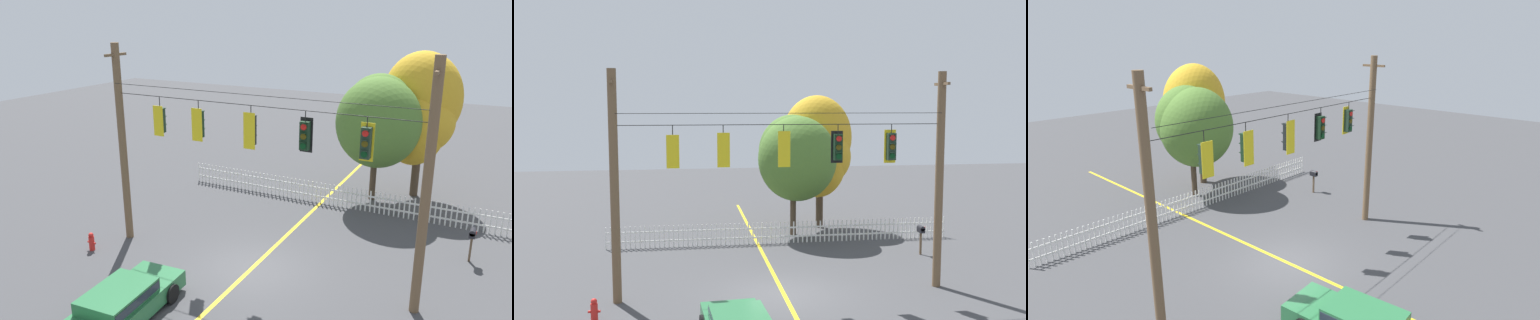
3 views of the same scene
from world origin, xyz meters
TOP-DOWN VIEW (x-y plane):
  - ground at (0.00, 0.00)m, footprint 80.00×80.00m
  - lane_centerline_stripe at (0.00, 0.00)m, footprint 0.16×36.00m
  - signal_support_span at (0.00, -0.00)m, footprint 11.93×1.10m
  - traffic_signal_northbound_secondary at (-3.85, -0.01)m, footprint 0.43×0.38m
  - traffic_signal_eastbound_side at (-2.13, -0.01)m, footprint 0.43×0.38m
  - traffic_signal_southbound_primary at (-0.02, -0.01)m, footprint 0.43×0.38m
  - traffic_signal_northbound_primary at (1.94, 0.01)m, footprint 0.43×0.38m
  - traffic_signal_westbound_side at (3.93, 0.01)m, footprint 0.43×0.38m
  - white_picket_fence at (1.22, 7.29)m, footprint 16.88×0.06m
  - autumn_maple_near_fence at (2.17, 8.92)m, footprint 4.03×4.23m
  - autumn_maple_mid at (3.78, 10.52)m, footprint 3.87×3.77m
  - parked_car at (-2.02, -4.68)m, footprint 2.14×4.71m
  - fire_hydrant at (-6.33, -1.63)m, footprint 0.38×0.22m
  - roadside_mailbox at (7.07, 4.29)m, footprint 0.25×0.44m

SIDE VIEW (x-z plane):
  - ground at x=0.00m, z-range 0.00..0.00m
  - lane_centerline_stripe at x=0.00m, z-range 0.00..0.01m
  - fire_hydrant at x=-6.33m, z-range -0.01..0.74m
  - white_picket_fence at x=1.22m, z-range 0.00..1.06m
  - parked_car at x=-2.02m, z-range 0.03..1.18m
  - roadside_mailbox at x=7.07m, z-range 0.42..1.75m
  - signal_support_span at x=0.00m, z-range 0.07..8.05m
  - autumn_maple_near_fence at x=2.17m, z-range 1.01..7.28m
  - autumn_maple_mid at x=3.78m, z-range 0.72..8.02m
  - traffic_signal_northbound_secondary at x=-3.85m, z-range 4.48..5.94m
  - traffic_signal_eastbound_side at x=-2.13m, z-range 4.51..5.97m
  - traffic_signal_southbound_primary at x=-0.02m, z-range 4.51..5.99m
  - traffic_signal_westbound_side at x=3.93m, z-range 4.57..5.99m
  - traffic_signal_northbound_primary at x=1.94m, z-range 4.59..5.98m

